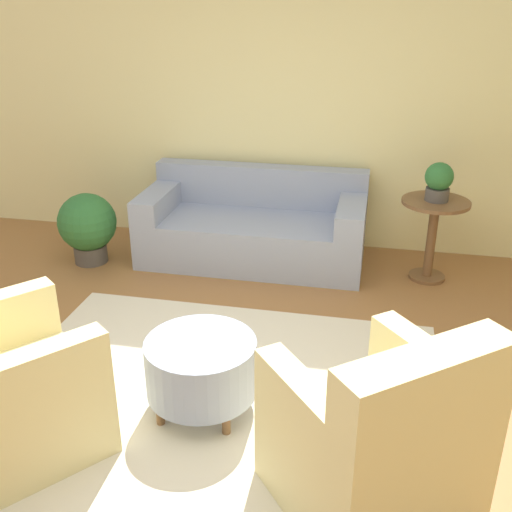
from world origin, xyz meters
TOP-DOWN VIEW (x-y plane):
  - ground_plane at (0.00, 0.00)m, footprint 16.00×16.00m
  - wall_back at (0.00, 2.72)m, footprint 9.32×0.12m
  - rug at (0.00, 0.00)m, footprint 2.74×2.35m
  - couch at (-0.21, 2.18)m, footprint 2.02×0.93m
  - armchair_left at (-0.98, -0.62)m, footprint 1.14×1.14m
  - armchair_right at (0.98, -0.62)m, footprint 1.14×1.14m
  - ottoman_table at (-0.05, -0.07)m, footprint 0.65×0.65m
  - side_table at (1.36, 2.05)m, footprint 0.56×0.56m
  - potted_plant_on_side_table at (1.36, 2.05)m, footprint 0.23×0.23m
  - potted_plant_floor at (-1.67, 1.77)m, footprint 0.53×0.53m

SIDE VIEW (x-z plane):
  - ground_plane at x=0.00m, z-range 0.00..0.00m
  - rug at x=0.00m, z-range 0.00..0.01m
  - ottoman_table at x=-0.05m, z-range 0.07..0.52m
  - couch at x=-0.21m, z-range -0.10..0.70m
  - potted_plant_floor at x=-1.67m, z-range 0.04..0.69m
  - armchair_left at x=-0.98m, z-range -0.12..0.89m
  - armchair_right at x=0.98m, z-range -0.12..0.89m
  - side_table at x=1.36m, z-range 0.13..0.85m
  - potted_plant_on_side_table at x=1.36m, z-range 0.72..1.04m
  - wall_back at x=0.00m, z-range 0.00..2.80m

